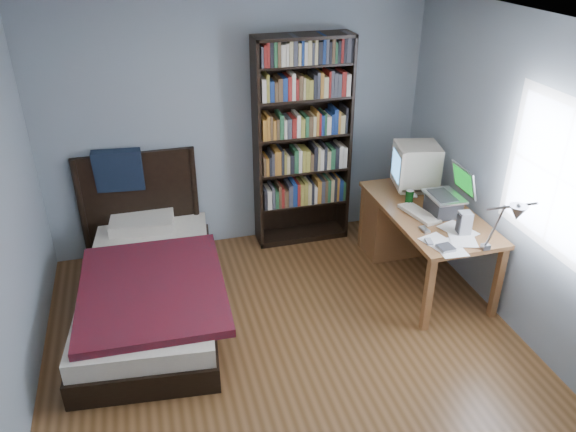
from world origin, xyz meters
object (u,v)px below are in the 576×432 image
object	(u,v)px
desk	(405,220)
crt_monitor	(415,165)
laptop	(445,201)
desk_lamp	(513,216)
speaker	(464,223)
bed	(149,281)
keyboard	(419,214)
bookshelf	(302,144)
soda_can	(409,197)

from	to	relation	value
desk	crt_monitor	xyz separation A→B (m)	(0.05, 0.02, 0.58)
laptop	desk_lamp	xyz separation A→B (m)	(-0.11, -1.02, 0.40)
speaker	bed	bearing A→B (deg)	173.66
keyboard	bookshelf	world-z (taller)	bookshelf
desk	crt_monitor	bearing A→B (deg)	26.78
soda_can	bed	world-z (taller)	bed
keyboard	bed	xyz separation A→B (m)	(-2.40, 0.31, -0.49)
laptop	bookshelf	bearing A→B (deg)	130.69
crt_monitor	bookshelf	world-z (taller)	bookshelf
desk	desk_lamp	world-z (taller)	desk_lamp
speaker	keyboard	bearing A→B (deg)	125.60
crt_monitor	desk	bearing A→B (deg)	-153.22
desk_lamp	keyboard	size ratio (longest dim) A/B	1.53
bed	desk_lamp	bearing A→B (deg)	-28.34
desk	speaker	bearing A→B (deg)	-85.27
crt_monitor	speaker	xyz separation A→B (m)	(0.02, -0.89, -0.17)
speaker	soda_can	size ratio (longest dim) A/B	1.50
bed	soda_can	bearing A→B (deg)	-1.80
laptop	soda_can	xyz separation A→B (m)	(-0.22, 0.26, -0.05)
desk	keyboard	world-z (taller)	keyboard
bookshelf	laptop	bearing A→B (deg)	-49.31
laptop	desk_lamp	distance (m)	1.10
desk	speaker	distance (m)	0.96
desk	keyboard	bearing A→B (deg)	-105.26
crt_monitor	laptop	distance (m)	0.54
soda_can	bed	distance (m)	2.47
desk	bookshelf	xyz separation A→B (m)	(-0.88, 0.65, 0.66)
bookshelf	desk_lamp	bearing A→B (deg)	-68.12
speaker	bookshelf	distance (m)	1.81
keyboard	bookshelf	distance (m)	1.39
speaker	laptop	bearing A→B (deg)	93.96
laptop	bookshelf	world-z (taller)	bookshelf
desk	desk_lamp	size ratio (longest dim) A/B	2.34
desk	soda_can	world-z (taller)	soda_can
speaker	soda_can	world-z (taller)	speaker
laptop	bookshelf	size ratio (longest dim) A/B	0.20
speaker	soda_can	xyz separation A→B (m)	(-0.19, 0.63, -0.03)
laptop	keyboard	xyz separation A→B (m)	(-0.23, 0.03, -0.10)
speaker	bookshelf	world-z (taller)	bookshelf
desk	desk_lamp	bearing A→B (deg)	-90.40
laptop	speaker	xyz separation A→B (m)	(-0.03, -0.37, -0.02)
bookshelf	bed	bearing A→B (deg)	-153.71
speaker	bed	world-z (taller)	bed
desk_lamp	bed	size ratio (longest dim) A/B	0.28
bed	keyboard	bearing A→B (deg)	-7.31
crt_monitor	bookshelf	xyz separation A→B (m)	(-0.93, 0.63, 0.07)
laptop	bed	size ratio (longest dim) A/B	0.19
desk_lamp	bed	bearing A→B (deg)	151.66
desk	keyboard	distance (m)	0.59
speaker	bed	size ratio (longest dim) A/B	0.09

